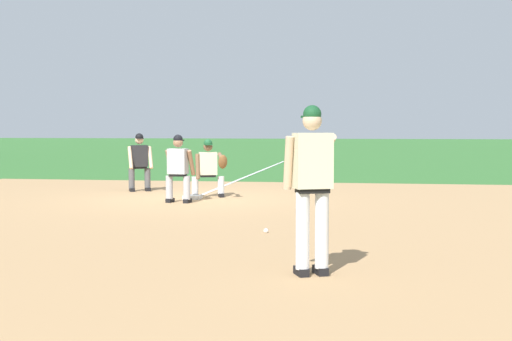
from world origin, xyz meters
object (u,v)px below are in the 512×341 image
object	(u,v)px
pitcher	(313,179)
baserunner	(178,166)
umpire	(140,160)
first_base_bag	(193,197)
baseball	(266,231)
first_baseman	(209,166)

from	to	relation	value
pitcher	baserunner	bearing A→B (deg)	26.07
pitcher	umpire	world-z (taller)	pitcher
first_base_bag	umpire	xyz separation A→B (m)	(1.66, 1.78, 0.75)
first_base_bag	baserunner	world-z (taller)	baserunner
baseball	first_base_bag	bearing A→B (deg)	26.08
first_baseman	umpire	world-z (taller)	umpire
umpire	first_baseman	bearing A→B (deg)	-121.87
first_base_bag	pitcher	size ratio (longest dim) A/B	0.20
baserunner	umpire	bearing A→B (deg)	34.00
umpire	first_base_bag	bearing A→B (deg)	-132.97
baseball	pitcher	bearing A→B (deg)	-162.40
baseball	umpire	bearing A→B (deg)	32.57
pitcher	baserunner	world-z (taller)	pitcher
first_base_bag	pitcher	world-z (taller)	pitcher
first_baseman	umpire	size ratio (longest dim) A/B	0.92
first_base_bag	first_baseman	distance (m)	0.83
pitcher	first_baseman	xyz separation A→B (m)	(8.15, 3.00, -0.33)
first_baseman	pitcher	bearing A→B (deg)	-159.81
first_base_bag	umpire	world-z (taller)	umpire
first_base_bag	baserunner	distance (m)	1.12
baserunner	umpire	world-z (taller)	same
first_base_bag	baserunner	xyz separation A→B (m)	(-0.83, 0.10, 0.75)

